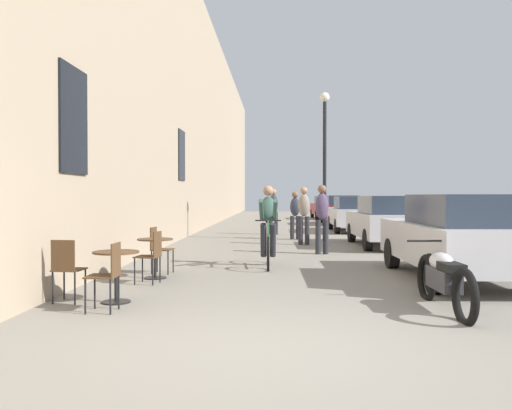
# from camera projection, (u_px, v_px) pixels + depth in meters

# --- Properties ---
(ground_plane) EXTENTS (88.00, 88.00, 0.00)m
(ground_plane) POSITION_uv_depth(u_px,v_px,m) (272.00, 348.00, 5.16)
(ground_plane) COLOR gray
(building_facade_left) EXTENTS (0.54, 68.00, 10.12)m
(building_facade_left) POSITION_uv_depth(u_px,v_px,m) (181.00, 98.00, 19.19)
(building_facade_left) COLOR tan
(building_facade_left) RESTS_ON ground_plane
(cafe_table_near) EXTENTS (0.64, 0.64, 0.72)m
(cafe_table_near) POSITION_uv_depth(u_px,v_px,m) (116.00, 265.00, 7.34)
(cafe_table_near) COLOR black
(cafe_table_near) RESTS_ON ground_plane
(cafe_chair_near_toward_street) EXTENTS (0.39, 0.39, 0.89)m
(cafe_chair_near_toward_street) POSITION_uv_depth(u_px,v_px,m) (108.00, 272.00, 6.75)
(cafe_chair_near_toward_street) COLOR black
(cafe_chair_near_toward_street) RESTS_ON ground_plane
(cafe_chair_near_toward_wall) EXTENTS (0.41, 0.41, 0.89)m
(cafe_chair_near_toward_wall) POSITION_uv_depth(u_px,v_px,m) (67.00, 266.00, 7.29)
(cafe_chair_near_toward_wall) COLOR black
(cafe_chair_near_toward_wall) RESTS_ON ground_plane
(cafe_table_mid) EXTENTS (0.64, 0.64, 0.72)m
(cafe_table_mid) POSITION_uv_depth(u_px,v_px,m) (155.00, 250.00, 9.48)
(cafe_table_mid) COLOR black
(cafe_table_mid) RESTS_ON ground_plane
(cafe_chair_mid_toward_street) EXTENTS (0.43, 0.43, 0.89)m
(cafe_chair_mid_toward_street) POSITION_uv_depth(u_px,v_px,m) (152.00, 253.00, 8.90)
(cafe_chair_mid_toward_street) COLOR black
(cafe_chair_mid_toward_street) RESTS_ON ground_plane
(cafe_chair_mid_toward_wall) EXTENTS (0.42, 0.42, 0.89)m
(cafe_chair_mid_toward_wall) POSITION_uv_depth(u_px,v_px,m) (159.00, 247.00, 10.10)
(cafe_chair_mid_toward_wall) COLOR black
(cafe_chair_mid_toward_wall) RESTS_ON ground_plane
(cyclist_on_bicycle) EXTENTS (0.52, 1.76, 1.74)m
(cyclist_on_bicycle) POSITION_uv_depth(u_px,v_px,m) (268.00, 228.00, 11.09)
(cyclist_on_bicycle) COLOR black
(cyclist_on_bicycle) RESTS_ON ground_plane
(pedestrian_near) EXTENTS (0.37, 0.28, 1.77)m
(pedestrian_near) POSITION_uv_depth(u_px,v_px,m) (322.00, 215.00, 13.40)
(pedestrian_near) COLOR #26262D
(pedestrian_near) RESTS_ON ground_plane
(pedestrian_mid) EXTENTS (0.37, 0.29, 1.76)m
(pedestrian_mid) POSITION_uv_depth(u_px,v_px,m) (304.00, 212.00, 15.92)
(pedestrian_mid) COLOR #26262D
(pedestrian_mid) RESTS_ON ground_plane
(pedestrian_far) EXTENTS (0.36, 0.27, 1.64)m
(pedestrian_far) POSITION_uv_depth(u_px,v_px,m) (295.00, 212.00, 17.94)
(pedestrian_far) COLOR #26262D
(pedestrian_far) RESTS_ON ground_plane
(pedestrian_furthest) EXTENTS (0.35, 0.25, 1.75)m
(pedestrian_furthest) POSITION_uv_depth(u_px,v_px,m) (274.00, 209.00, 20.13)
(pedestrian_furthest) COLOR #26262D
(pedestrian_furthest) RESTS_ON ground_plane
(street_lamp) EXTENTS (0.32, 0.32, 4.90)m
(street_lamp) POSITION_uv_depth(u_px,v_px,m) (325.00, 147.00, 17.32)
(street_lamp) COLOR black
(street_lamp) RESTS_ON ground_plane
(parked_car_nearest) EXTENTS (1.87, 4.30, 1.52)m
(parked_car_nearest) POSITION_uv_depth(u_px,v_px,m) (458.00, 236.00, 9.27)
(parked_car_nearest) COLOR #B7B7BC
(parked_car_nearest) RESTS_ON ground_plane
(parked_car_second) EXTENTS (1.82, 4.21, 1.49)m
(parked_car_second) POSITION_uv_depth(u_px,v_px,m) (387.00, 220.00, 15.40)
(parked_car_second) COLOR #B7B7BC
(parked_car_second) RESTS_ON ground_plane
(parked_car_third) EXTENTS (1.77, 4.11, 1.46)m
(parked_car_third) POSITION_uv_depth(u_px,v_px,m) (353.00, 213.00, 21.76)
(parked_car_third) COLOR #B7B7BC
(parked_car_third) RESTS_ON ground_plane
(parked_car_fourth) EXTENTS (1.85, 4.25, 1.50)m
(parked_car_fourth) POSITION_uv_depth(u_px,v_px,m) (339.00, 209.00, 27.36)
(parked_car_fourth) COLOR maroon
(parked_car_fourth) RESTS_ON ground_plane
(parked_car_fifth) EXTENTS (1.88, 4.19, 1.47)m
(parked_car_fifth) POSITION_uv_depth(u_px,v_px,m) (327.00, 207.00, 33.72)
(parked_car_fifth) COLOR maroon
(parked_car_fifth) RESTS_ON ground_plane
(parked_motorcycle) EXTENTS (0.62, 2.15, 0.92)m
(parked_motorcycle) POSITION_uv_depth(u_px,v_px,m) (444.00, 279.00, 6.88)
(parked_motorcycle) COLOR black
(parked_motorcycle) RESTS_ON ground_plane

